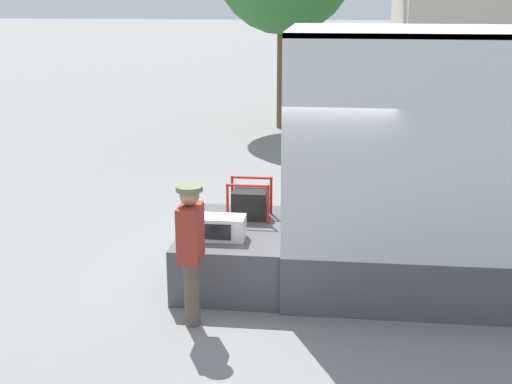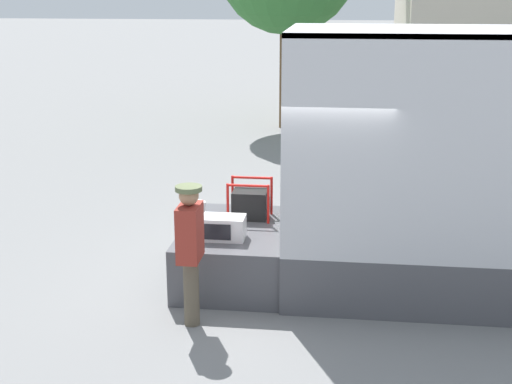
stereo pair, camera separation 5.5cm
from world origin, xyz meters
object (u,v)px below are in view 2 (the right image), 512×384
microwave (224,228)px  portable_generator (251,204)px  orange_bucket (196,214)px  worker_person (190,242)px

microwave → portable_generator: 0.92m
microwave → orange_bucket: size_ratio=1.55×
portable_generator → orange_bucket: size_ratio=1.69×
worker_person → portable_generator: bearing=76.2°
microwave → worker_person: size_ratio=0.32×
portable_generator → worker_person: bearing=-103.8°
microwave → orange_bucket: 0.60m
portable_generator → microwave: bearing=-104.9°
microwave → worker_person: worker_person is taller
microwave → worker_person: (-0.22, -0.96, 0.15)m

